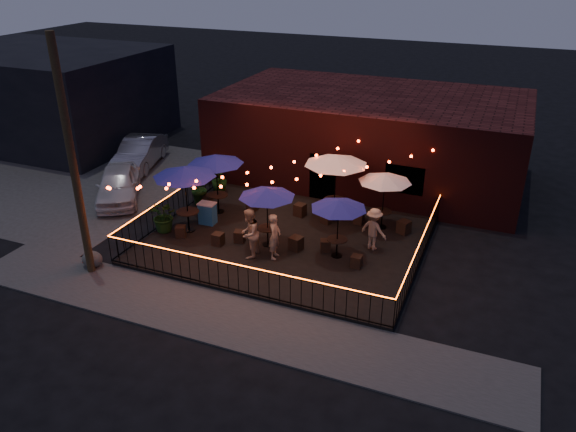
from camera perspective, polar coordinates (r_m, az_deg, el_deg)
name	(u,v)px	position (r m, az deg, el deg)	size (l,w,h in m)	color
ground	(265,267)	(19.79, -2.35, -5.19)	(110.00, 110.00, 0.00)	black
patio	(287,240)	(21.35, -0.11, -2.48)	(10.00, 8.00, 0.15)	black
sidewalk	(220,317)	(17.38, -6.91, -10.16)	(18.00, 2.50, 0.05)	#3F3D3A
parking_lot	(75,179)	(29.14, -20.85, 3.56)	(11.00, 12.00, 0.02)	#3F3D3A
brick_building	(371,136)	(27.36, 8.39, 8.06)	(14.00, 8.00, 4.00)	black
background_building	(46,94)	(35.93, -23.37, 11.32)	(12.00, 9.00, 5.00)	black
utility_pole	(73,163)	(19.01, -21.03, 5.06)	(0.26, 0.26, 8.00)	#342815
fence_front	(238,279)	(17.93, -5.08, -6.37)	(10.00, 0.04, 1.04)	black
fence_left	(174,205)	(23.28, -11.54, 1.08)	(0.04, 8.00, 1.04)	black
fence_right	(420,251)	(19.91, 13.31, -3.52)	(0.04, 8.00, 1.04)	black
festoon_lights	(258,179)	(20.44, -3.06, 3.73)	(10.02, 8.72, 1.32)	#FF2B0A
cafe_table_0	(184,173)	(21.30, -10.49, 4.36)	(3.13, 3.13, 2.64)	black
cafe_table_1	(216,160)	(22.77, -7.35, 5.65)	(2.77, 2.77, 2.50)	black
cafe_table_2	(267,193)	(19.99, -2.15, 2.30)	(2.34, 2.34, 2.27)	black
cafe_table_3	(336,161)	(21.93, 4.90, 5.63)	(2.96, 2.96, 2.76)	black
cafe_table_4	(339,205)	(19.32, 5.17, 1.11)	(2.00, 2.00, 2.19)	black
cafe_table_5	(385,179)	(21.63, 9.83, 3.77)	(2.21, 2.21, 2.26)	black
bistro_chair_0	(181,231)	(21.74, -10.86, -1.55)	(0.37, 0.37, 0.44)	black
bistro_chair_1	(218,239)	(20.95, -7.12, -2.34)	(0.38, 0.38, 0.45)	black
bistro_chair_2	(207,200)	(24.25, -8.23, 1.64)	(0.39, 0.39, 0.46)	black
bistro_chair_3	(252,205)	(23.53, -3.67, 1.08)	(0.38, 0.38, 0.45)	black
bistro_chair_4	(239,236)	(21.08, -4.95, -2.06)	(0.37, 0.37, 0.44)	black
bistro_chair_5	(296,243)	(20.46, 0.83, -2.78)	(0.42, 0.42, 0.50)	black
bistro_chair_6	(300,210)	(23.04, 1.22, 0.63)	(0.42, 0.42, 0.50)	black
bistro_chair_7	(326,218)	(22.47, 3.91, -0.21)	(0.36, 0.36, 0.43)	black
bistro_chair_8	(325,245)	(20.42, 3.83, -3.00)	(0.37, 0.37, 0.43)	black
bistro_chair_9	(356,261)	(19.53, 6.96, -4.59)	(0.36, 0.36, 0.43)	black
bistro_chair_10	(359,218)	(22.56, 7.19, -0.24)	(0.37, 0.37, 0.43)	black
bistro_chair_11	(404,227)	(22.07, 11.68, -1.10)	(0.43, 0.43, 0.51)	black
patron_a	(275,236)	(19.67, -1.37, -2.06)	(0.62, 0.40, 1.69)	beige
patron_b	(249,233)	(19.73, -3.95, -1.77)	(0.90, 0.70, 1.84)	#DBAD91
patron_c	(374,229)	(20.49, 8.71, -1.32)	(1.03, 0.59, 1.59)	tan
potted_shrub_a	(165,216)	(22.11, -12.43, 0.01)	(1.16, 1.01, 1.29)	#1A3C11
potted_shrub_b	(200,189)	(24.09, -8.93, 2.75)	(0.82, 0.66, 1.48)	#15370E
potted_shrub_c	(219,178)	(25.45, -7.01, 3.82)	(0.69, 0.69, 1.22)	#15400F
cooler	(207,213)	(22.51, -8.18, 0.30)	(0.69, 0.51, 0.89)	#2369B0
boulder	(92,259)	(20.76, -19.27, -4.17)	(0.82, 0.69, 0.64)	#42423E
car_white	(118,184)	(25.80, -16.90, 3.10)	(1.71, 4.26, 1.45)	silver
car_silver	(140,153)	(29.55, -14.83, 6.23)	(1.57, 4.51, 1.48)	#A1A1A8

